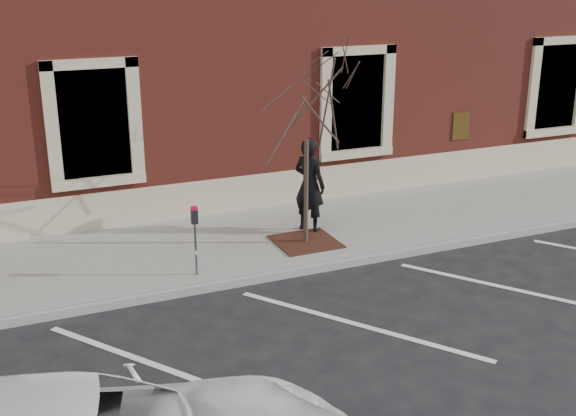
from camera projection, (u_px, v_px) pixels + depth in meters
name	position (u px, v px, depth m)	size (l,w,h in m)	color
ground	(301.00, 274.00, 13.35)	(120.00, 120.00, 0.00)	#28282B
sidewalk_near	(266.00, 239.00, 14.85)	(40.00, 3.50, 0.15)	#A4A49A
curb_near	(302.00, 271.00, 13.29)	(40.00, 0.12, 0.15)	#9E9E99
parking_stripes	(358.00, 325.00, 11.44)	(28.00, 4.40, 0.01)	silver
building_civic	(179.00, 24.00, 18.82)	(40.00, 8.62, 8.00)	maroon
man	(310.00, 185.00, 14.82)	(0.72, 0.47, 1.98)	black
parking_meter	(195.00, 228.00, 12.66)	(0.12, 0.09, 1.28)	#595B60
tree_grate	(306.00, 242.00, 14.46)	(1.21, 1.21, 0.03)	#421E15
sapling	(307.00, 110.00, 13.62)	(2.30, 2.30, 3.83)	#412E27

